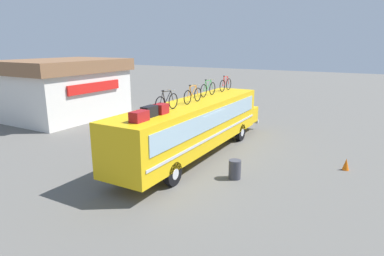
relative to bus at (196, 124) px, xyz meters
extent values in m
plane|color=#605E59|center=(-0.27, 0.00, -1.70)|extent=(120.00, 120.00, 0.00)
cube|color=yellow|center=(-0.27, 0.00, 0.05)|extent=(11.64, 2.37, 2.27)
cube|color=yellow|center=(6.17, 0.00, -0.59)|extent=(1.24, 2.18, 0.99)
cube|color=#99B7C6|center=(-0.27, -1.20, 0.47)|extent=(10.71, 0.04, 0.85)
cube|color=#99B7C6|center=(-0.27, 1.20, 0.47)|extent=(10.71, 0.04, 0.85)
cube|color=silver|center=(-0.27, -1.20, -0.41)|extent=(11.17, 0.03, 0.12)
cube|color=silver|center=(-0.27, 1.20, -0.41)|extent=(11.17, 0.03, 0.12)
cube|color=silver|center=(6.86, 0.00, -1.17)|extent=(0.16, 2.25, 0.24)
cylinder|color=black|center=(3.69, -1.05, -1.19)|extent=(1.03, 0.28, 1.03)
cylinder|color=silver|center=(3.69, -1.05, -1.19)|extent=(0.46, 0.30, 0.46)
cylinder|color=black|center=(3.69, 1.05, -1.19)|extent=(1.03, 0.28, 1.03)
cylinder|color=silver|center=(3.69, 1.05, -1.19)|extent=(0.46, 0.30, 0.46)
cylinder|color=black|center=(-3.88, -1.05, -1.19)|extent=(1.03, 0.28, 1.03)
cylinder|color=silver|center=(-3.88, -1.05, -1.19)|extent=(0.46, 0.30, 0.46)
cylinder|color=black|center=(-3.88, 1.05, -1.19)|extent=(1.03, 0.28, 1.03)
cylinder|color=silver|center=(-3.88, 1.05, -1.19)|extent=(0.46, 0.30, 0.46)
cube|color=maroon|center=(-5.03, -0.33, 1.39)|extent=(0.75, 0.43, 0.40)
cube|color=black|center=(-4.18, -0.18, 1.41)|extent=(0.70, 0.38, 0.44)
cube|color=maroon|center=(-3.44, -0.22, 1.39)|extent=(0.56, 0.49, 0.42)
torus|color=black|center=(-3.33, -0.10, 1.54)|extent=(0.71, 0.04, 0.71)
torus|color=black|center=(-2.30, -0.10, 1.54)|extent=(0.71, 0.04, 0.71)
cylinder|color=black|center=(-3.02, -0.10, 1.81)|extent=(0.20, 0.04, 0.51)
cylinder|color=black|center=(-2.71, -0.10, 1.79)|extent=(0.48, 0.04, 0.49)
cylinder|color=black|center=(-2.80, -0.10, 2.04)|extent=(0.62, 0.04, 0.07)
cylinder|color=black|center=(-3.13, -0.10, 1.55)|extent=(0.39, 0.03, 0.05)
cylinder|color=black|center=(-3.22, -0.10, 1.80)|extent=(0.25, 0.03, 0.53)
cylinder|color=black|center=(-2.40, -0.10, 1.78)|extent=(0.21, 0.03, 0.50)
cylinder|color=silver|center=(-2.49, -0.10, 2.08)|extent=(0.03, 0.44, 0.03)
ellipsoid|color=black|center=(-3.10, -0.10, 2.10)|extent=(0.20, 0.08, 0.06)
torus|color=black|center=(-1.03, -0.11, 1.54)|extent=(0.70, 0.04, 0.70)
torus|color=black|center=(-0.01, -0.11, 1.54)|extent=(0.70, 0.04, 0.70)
cylinder|color=orange|center=(-0.73, -0.11, 1.80)|extent=(0.20, 0.04, 0.50)
cylinder|color=orange|center=(-0.42, -0.11, 1.78)|extent=(0.48, 0.04, 0.48)
cylinder|color=orange|center=(-0.50, -0.11, 2.03)|extent=(0.62, 0.04, 0.07)
cylinder|color=orange|center=(-0.84, -0.11, 1.55)|extent=(0.39, 0.03, 0.05)
cylinder|color=orange|center=(-0.92, -0.11, 1.79)|extent=(0.25, 0.03, 0.52)
cylinder|color=orange|center=(-0.10, -0.11, 1.77)|extent=(0.21, 0.03, 0.49)
cylinder|color=silver|center=(-0.19, -0.11, 2.06)|extent=(0.03, 0.44, 0.03)
ellipsoid|color=black|center=(-0.81, -0.11, 2.08)|extent=(0.20, 0.08, 0.06)
torus|color=black|center=(1.30, 0.24, 1.55)|extent=(0.72, 0.04, 0.72)
torus|color=black|center=(2.38, 0.24, 1.55)|extent=(0.72, 0.04, 0.72)
cylinder|color=green|center=(1.62, 0.24, 1.82)|extent=(0.21, 0.04, 0.52)
cylinder|color=green|center=(1.95, 0.24, 1.80)|extent=(0.50, 0.04, 0.50)
cylinder|color=green|center=(1.86, 0.24, 2.06)|extent=(0.65, 0.04, 0.07)
cylinder|color=green|center=(1.51, 0.24, 1.56)|extent=(0.41, 0.03, 0.05)
cylinder|color=green|center=(1.42, 0.24, 1.81)|extent=(0.26, 0.03, 0.54)
cylinder|color=green|center=(2.28, 0.24, 1.79)|extent=(0.22, 0.03, 0.50)
cylinder|color=silver|center=(2.18, 0.24, 2.09)|extent=(0.03, 0.44, 0.03)
ellipsoid|color=black|center=(1.54, 0.24, 2.11)|extent=(0.20, 0.08, 0.06)
torus|color=black|center=(3.76, 0.24, 1.55)|extent=(0.73, 0.04, 0.73)
torus|color=black|center=(4.72, 0.24, 1.55)|extent=(0.73, 0.04, 0.73)
cylinder|color=red|center=(4.05, 0.24, 1.83)|extent=(0.19, 0.04, 0.52)
cylinder|color=red|center=(4.34, 0.24, 1.81)|extent=(0.45, 0.04, 0.50)
cylinder|color=red|center=(4.26, 0.24, 2.07)|extent=(0.58, 0.04, 0.07)
cylinder|color=red|center=(3.95, 0.24, 1.56)|extent=(0.37, 0.03, 0.05)
cylinder|color=red|center=(3.87, 0.24, 1.82)|extent=(0.24, 0.03, 0.54)
cylinder|color=red|center=(4.64, 0.24, 1.80)|extent=(0.20, 0.03, 0.51)
cylinder|color=silver|center=(4.55, 0.24, 2.10)|extent=(0.03, 0.44, 0.03)
ellipsoid|color=black|center=(3.98, 0.24, 2.12)|extent=(0.20, 0.08, 0.06)
cube|color=silver|center=(3.14, 13.52, 0.10)|extent=(8.33, 6.14, 3.62)
cube|color=brown|center=(3.14, 13.52, 2.38)|extent=(9.00, 6.63, 0.94)
cube|color=red|center=(3.14, 10.34, 0.90)|extent=(5.00, 0.16, 0.70)
cylinder|color=#3F3F47|center=(-1.93, -3.01, -1.28)|extent=(0.53, 0.53, 0.84)
cone|color=orange|center=(1.57, -7.15, -1.42)|extent=(0.31, 0.31, 0.56)
camera|label=1|loc=(-14.55, -8.02, 4.03)|focal=30.79mm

